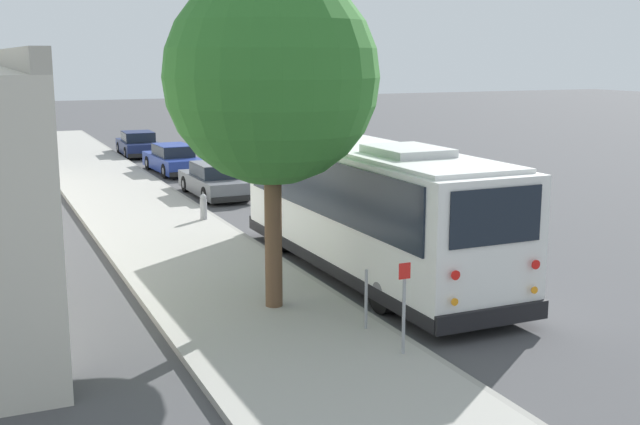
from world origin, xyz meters
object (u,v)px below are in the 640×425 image
(fire_hydrant, at_px, (203,207))
(street_tree, at_px, (269,62))
(parked_sedan_gray, at_px, (215,181))
(sign_post_near, at_px, (404,307))
(shuttle_bus, at_px, (369,203))
(parked_sedan_navy, at_px, (138,144))
(sign_post_far, at_px, (366,299))
(parked_sedan_blue, at_px, (173,160))

(fire_hydrant, bearing_deg, street_tree, 173.27)
(parked_sedan_gray, height_order, fire_hydrant, parked_sedan_gray)
(parked_sedan_gray, xyz_separation_m, sign_post_near, (-17.31, 1.71, 0.39))
(shuttle_bus, relative_size, parked_sedan_navy, 2.40)
(parked_sedan_gray, height_order, sign_post_far, sign_post_far)
(sign_post_far, bearing_deg, parked_sedan_gray, -6.15)
(parked_sedan_blue, bearing_deg, fire_hydrant, 168.83)
(parked_sedan_navy, distance_m, sign_post_far, 29.50)
(sign_post_far, distance_m, fire_hydrant, 11.21)
(shuttle_bus, xyz_separation_m, sign_post_near, (-5.32, 2.03, -0.77))
(parked_sedan_navy, bearing_deg, parked_sedan_gray, -177.43)
(parked_sedan_blue, xyz_separation_m, parked_sedan_navy, (6.91, 0.19, -0.01))
(parked_sedan_gray, height_order, parked_sedan_blue, parked_sedan_blue)
(street_tree, distance_m, fire_hydrant, 10.22)
(parked_sedan_blue, height_order, parked_sedan_navy, parked_sedan_blue)
(parked_sedan_blue, bearing_deg, sign_post_near, 173.51)
(shuttle_bus, bearing_deg, street_tree, 118.72)
(street_tree, bearing_deg, fire_hydrant, -6.73)
(parked_sedan_navy, bearing_deg, sign_post_near, 178.94)
(sign_post_far, bearing_deg, street_tree, 27.50)
(parked_sedan_blue, bearing_deg, sign_post_far, 173.25)
(shuttle_bus, xyz_separation_m, parked_sedan_blue, (18.66, 0.32, -1.16))
(street_tree, xyz_separation_m, sign_post_far, (-2.13, -1.11, -4.40))
(street_tree, height_order, sign_post_far, street_tree)
(parked_sedan_blue, bearing_deg, parked_sedan_gray, 177.59)
(parked_sedan_navy, relative_size, street_tree, 0.57)
(parked_sedan_gray, distance_m, parked_sedan_navy, 13.57)
(parked_sedan_navy, relative_size, fire_hydrant, 5.26)
(sign_post_near, height_order, fire_hydrant, sign_post_near)
(fire_hydrant, bearing_deg, shuttle_bus, -164.22)
(sign_post_near, distance_m, sign_post_far, 1.45)
(shuttle_bus, xyz_separation_m, parked_sedan_gray, (12.00, 0.32, -1.17))
(shuttle_bus, height_order, parked_sedan_navy, shuttle_bus)
(parked_sedan_gray, height_order, sign_post_near, sign_post_near)
(sign_post_near, bearing_deg, street_tree, 17.30)
(sign_post_near, height_order, sign_post_far, sign_post_near)
(street_tree, relative_size, sign_post_near, 4.58)
(parked_sedan_blue, height_order, fire_hydrant, parked_sedan_blue)
(sign_post_far, height_order, fire_hydrant, sign_post_far)
(parked_sedan_navy, bearing_deg, shuttle_bus, -177.09)
(sign_post_near, bearing_deg, sign_post_far, 0.00)
(parked_sedan_gray, relative_size, sign_post_far, 3.94)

